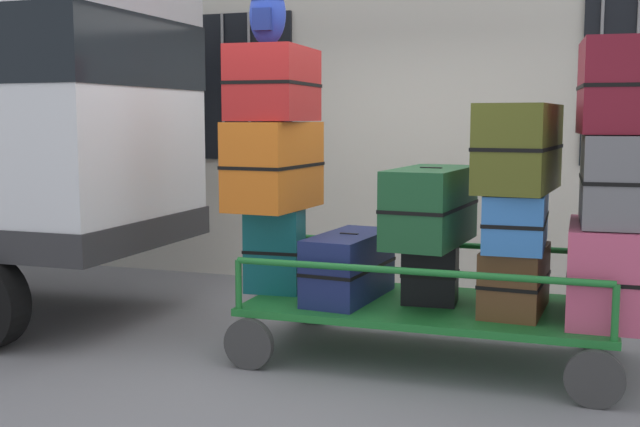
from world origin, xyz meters
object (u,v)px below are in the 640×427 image
suitcase_left_middle (274,165)px  backpack (267,15)px  suitcase_center_middle (430,206)px  suitcase_right_bottom (608,271)px  suitcase_midright_middle (517,219)px  luggage_cart (429,312)px  suitcase_midleft_bottom (349,266)px  suitcase_center_bottom (430,273)px  suitcase_left_top (274,84)px  suitcase_midright_bottom (515,279)px  suitcase_right_top (616,87)px  suitcase_right_middle (612,180)px  suitcase_left_bottom (274,251)px  suitcase_midright_top (519,148)px

suitcase_left_middle → backpack: size_ratio=1.93×
suitcase_center_middle → suitcase_right_bottom: (1.16, 0.01, -0.38)m
suitcase_midright_middle → suitcase_right_bottom: suitcase_midright_middle is taller
luggage_cart → suitcase_right_bottom: suitcase_right_bottom is taller
suitcase_midleft_bottom → suitcase_midright_middle: suitcase_midright_middle is taller
suitcase_center_bottom → suitcase_midright_middle: suitcase_midright_middle is taller
suitcase_left_top → suitcase_midright_middle: bearing=0.1°
luggage_cart → suitcase_midright_bottom: 0.64m
suitcase_right_bottom → suitcase_center_middle: bearing=-179.7°
suitcase_midright_bottom → suitcase_right_top: size_ratio=1.09×
suitcase_left_middle → suitcase_right_middle: bearing=-0.3°
suitcase_center_bottom → backpack: backpack is taller
suitcase_right_middle → backpack: size_ratio=1.90×
suitcase_midleft_bottom → suitcase_center_bottom: size_ratio=2.19×
suitcase_right_top → suitcase_center_bottom: bearing=176.9°
suitcase_center_bottom → suitcase_left_top: bearing=-178.8°
suitcase_right_bottom → suitcase_right_middle: (0.00, -0.02, 0.59)m
suitcase_left_middle → suitcase_center_bottom: bearing=1.9°
suitcase_midright_bottom → suitcase_right_middle: bearing=-1.7°
suitcase_left_bottom → suitcase_midright_middle: 1.76m
suitcase_midright_top → suitcase_center_middle: bearing=-178.4°
suitcase_center_middle → suitcase_midright_top: size_ratio=0.99×
suitcase_left_top → suitcase_right_bottom: suitcase_left_top is taller
suitcase_left_top → suitcase_midleft_bottom: bearing=-2.3°
suitcase_midleft_bottom → suitcase_right_bottom: suitcase_right_bottom is taller
suitcase_center_bottom → suitcase_right_bottom: suitcase_right_bottom is taller
suitcase_center_bottom → suitcase_center_middle: 0.48m
suitcase_center_bottom → suitcase_midright_middle: 0.71m
luggage_cart → suitcase_center_bottom: (0.00, 0.02, 0.27)m
suitcase_center_bottom → suitcase_right_top: size_ratio=0.61×
suitcase_center_bottom → suitcase_right_middle: 1.35m
suitcase_left_top → suitcase_midright_middle: suitcase_left_top is taller
suitcase_center_middle → suitcase_right_top: suitcase_right_top is taller
suitcase_center_middle → suitcase_right_middle: (1.16, -0.02, 0.21)m
suitcase_midright_middle → suitcase_right_top: bearing=-4.0°
suitcase_midright_middle → suitcase_left_middle: bearing=-179.4°
suitcase_left_middle → suitcase_left_top: bearing=90.0°
suitcase_left_middle → suitcase_midleft_bottom: suitcase_left_middle is taller
suitcase_midright_top → suitcase_midright_middle: bearing=-90.0°
suitcase_left_middle → suitcase_center_bottom: 1.37m
suitcase_left_top → suitcase_midright_bottom: (1.73, -0.01, -1.31)m
luggage_cart → suitcase_midleft_bottom: bearing=-177.6°
backpack → suitcase_right_top: bearing=-0.2°
suitcase_midright_bottom → suitcase_midright_middle: (0.00, 0.01, 0.40)m
suitcase_center_middle → suitcase_left_top: bearing=179.3°
suitcase_midleft_bottom → suitcase_right_bottom: size_ratio=0.98×
suitcase_left_middle → suitcase_left_top: size_ratio=1.05×
suitcase_midright_middle → backpack: size_ratio=2.05×
suitcase_midright_bottom → suitcase_midright_top: bearing=90.0°
suitcase_midright_bottom → suitcase_right_bottom: size_ratio=0.80×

